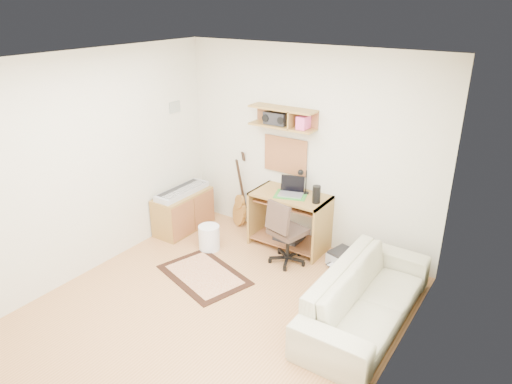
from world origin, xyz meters
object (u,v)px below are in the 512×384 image
Objects in this scene: printer at (347,259)px; desk at (290,221)px; cabinet at (183,211)px; sofa at (367,288)px; task_chair at (288,231)px.

desk is at bearing -167.42° from printer.
cabinet is 3.01m from sofa.
task_chair reaches higher than printer.
sofa is at bearing -42.10° from printer.
cabinet is 0.46× the size of sofa.
sofa is at bearing -9.93° from cabinet.
desk is 1.15× the size of task_chair.
task_chair is 2.07× the size of printer.
task_chair is at bearing -62.89° from desk.
cabinet is (-1.52, -0.41, -0.10)m from desk.
task_chair reaches higher than sofa.
task_chair is at bearing 66.20° from sofa.
printer is (0.85, -0.03, -0.29)m from desk.
sofa reaches higher than desk.
sofa is (1.25, -0.55, -0.05)m from task_chair.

